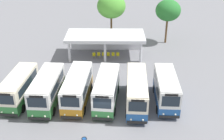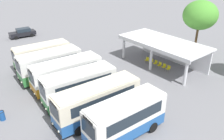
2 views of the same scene
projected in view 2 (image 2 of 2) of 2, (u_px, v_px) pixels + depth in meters
ground_plane at (48, 113)px, 20.95m from camera, size 180.00×180.00×0.00m
city_bus_nearest_orange at (42, 55)px, 28.94m from camera, size 2.69×7.17×3.18m
city_bus_second_in_row at (50, 64)px, 26.40m from camera, size 2.71×7.38×3.31m
city_bus_middle_cream at (67, 73)px, 24.38m from camera, size 2.79×7.79×3.23m
city_bus_fourth_amber at (79, 85)px, 21.89m from camera, size 2.88×7.44×3.30m
city_bus_fifth_blue at (97, 101)px, 19.54m from camera, size 2.53×8.06×3.26m
city_bus_far_end_green at (126, 117)px, 17.48m from camera, size 2.47×6.92×3.31m
parked_car_flank at (23, 33)px, 41.21m from camera, size 2.10×4.62×1.62m
terminal_canopy at (166, 46)px, 29.60m from camera, size 11.56×5.39×3.40m
waiting_chair_end_by_column at (147, 60)px, 30.82m from camera, size 0.44×0.44×0.86m
waiting_chair_second_from_end at (151, 61)px, 30.38m from camera, size 0.44×0.44×0.86m
waiting_chair_middle_seat at (156, 63)px, 29.89m from camera, size 0.44×0.44×0.86m
waiting_chair_fourth_seat at (160, 65)px, 29.37m from camera, size 0.44×0.44×0.86m
waiting_chair_fifth_seat at (164, 66)px, 28.88m from camera, size 0.44×0.44×0.86m
waiting_chair_far_end_seat at (168, 68)px, 28.37m from camera, size 0.44×0.44×0.86m
roadside_tree_behind_canopy at (200, 15)px, 30.82m from camera, size 4.68×4.68×7.98m
litter_bin_apron at (2, 116)px, 19.85m from camera, size 0.49×0.49×0.90m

